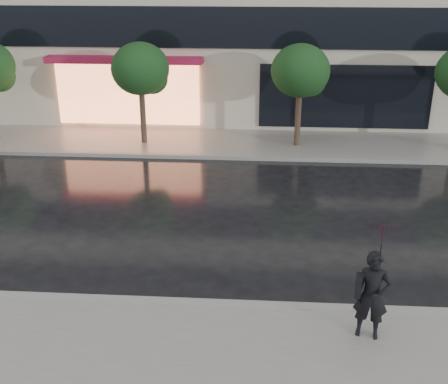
{
  "coord_description": "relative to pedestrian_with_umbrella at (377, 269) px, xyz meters",
  "views": [
    {
      "loc": [
        1.57,
        -11.0,
        6.89
      ],
      "look_at": [
        0.7,
        2.03,
        1.4
      ],
      "focal_mm": 45.0,
      "sensor_mm": 36.0,
      "label": 1
    }
  ],
  "objects": [
    {
      "name": "curb_near",
      "position": [
        -3.77,
        0.89,
        -1.52
      ],
      "size": [
        60.0,
        0.25,
        0.14
      ],
      "primitive_type": "cube",
      "color": "gray",
      "rests_on": "ground"
    },
    {
      "name": "sidewalk_near",
      "position": [
        -3.77,
        -1.36,
        -1.53
      ],
      "size": [
        60.0,
        4.5,
        0.12
      ],
      "primitive_type": "cube",
      "color": "slate",
      "rests_on": "ground"
    },
    {
      "name": "tree_mid_west",
      "position": [
        -6.71,
        11.92,
        1.33
      ],
      "size": [
        2.2,
        2.2,
        3.99
      ],
      "color": "#33261C",
      "rests_on": "ground"
    },
    {
      "name": "tree_mid_east",
      "position": [
        -0.71,
        11.92,
        1.33
      ],
      "size": [
        2.2,
        2.2,
        3.99
      ],
      "color": "#33261C",
      "rests_on": "ground"
    },
    {
      "name": "ground",
      "position": [
        -3.77,
        1.89,
        -1.59
      ],
      "size": [
        120.0,
        120.0,
        0.0
      ],
      "primitive_type": "plane",
      "color": "black",
      "rests_on": "ground"
    },
    {
      "name": "sidewalk_far",
      "position": [
        -3.77,
        12.14,
        -1.53
      ],
      "size": [
        60.0,
        3.5,
        0.12
      ],
      "primitive_type": "cube",
      "color": "slate",
      "rests_on": "ground"
    },
    {
      "name": "curb_far",
      "position": [
        -3.77,
        10.39,
        -1.52
      ],
      "size": [
        60.0,
        0.25,
        0.14
      ],
      "primitive_type": "cube",
      "color": "gray",
      "rests_on": "ground"
    },
    {
      "name": "pedestrian_with_umbrella",
      "position": [
        0.0,
        0.0,
        0.0
      ],
      "size": [
        1.0,
        1.01,
        2.39
      ],
      "rotation": [
        0.0,
        0.0,
        -0.2
      ],
      "color": "black",
      "rests_on": "sidewalk_near"
    }
  ]
}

